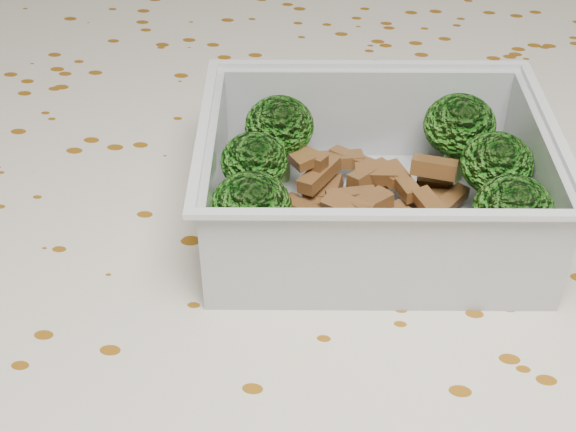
# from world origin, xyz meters

# --- Properties ---
(dining_table) EXTENTS (1.40, 0.90, 0.75)m
(dining_table) POSITION_xyz_m (0.00, 0.00, 0.67)
(dining_table) COLOR brown
(dining_table) RESTS_ON ground
(tablecloth) EXTENTS (1.46, 0.96, 0.19)m
(tablecloth) POSITION_xyz_m (0.00, 0.00, 0.72)
(tablecloth) COLOR beige
(tablecloth) RESTS_ON dining_table
(lunch_container) EXTENTS (0.19, 0.16, 0.06)m
(lunch_container) POSITION_xyz_m (0.03, 0.02, 0.78)
(lunch_container) COLOR silver
(lunch_container) RESTS_ON tablecloth
(broccoli_florets) EXTENTS (0.16, 0.12, 0.05)m
(broccoli_florets) POSITION_xyz_m (0.04, 0.02, 0.79)
(broccoli_florets) COLOR #608C3F
(broccoli_florets) RESTS_ON lunch_container
(meat_pile) EXTENTS (0.10, 0.07, 0.03)m
(meat_pile) POSITION_xyz_m (0.03, 0.03, 0.77)
(meat_pile) COLOR brown
(meat_pile) RESTS_ON lunch_container
(sausage) EXTENTS (0.15, 0.02, 0.02)m
(sausage) POSITION_xyz_m (0.04, -0.01, 0.78)
(sausage) COLOR #B85410
(sausage) RESTS_ON lunch_container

